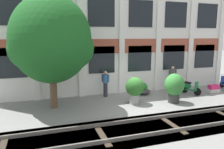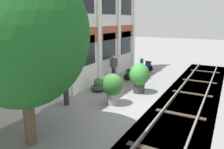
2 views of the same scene
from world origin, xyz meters
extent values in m
plane|color=gray|center=(0.00, 0.00, 0.00)|extent=(80.00, 80.00, 0.00)
cube|color=silver|center=(0.00, 3.04, 3.71)|extent=(15.85, 0.50, 7.41)
cube|color=#9E4C38|center=(0.00, 2.77, 3.10)|extent=(15.85, 0.06, 0.90)
cube|color=silver|center=(-2.64, 2.73, 3.71)|extent=(0.36, 0.16, 7.41)
cube|color=silver|center=(0.00, 2.73, 3.71)|extent=(0.36, 0.16, 7.41)
cube|color=silver|center=(2.64, 2.73, 3.71)|extent=(0.36, 0.16, 7.41)
cube|color=silver|center=(5.28, 2.73, 3.71)|extent=(0.36, 0.16, 7.41)
cube|color=silver|center=(7.93, 2.73, 3.71)|extent=(0.36, 0.16, 7.41)
cube|color=black|center=(-3.96, 2.76, 2.25)|extent=(1.69, 0.04, 1.70)
cube|color=black|center=(-1.32, 2.76, 2.25)|extent=(1.69, 0.04, 1.70)
cube|color=black|center=(1.32, 2.76, 2.25)|extent=(1.69, 0.04, 1.70)
cube|color=black|center=(3.96, 2.76, 2.25)|extent=(1.69, 0.04, 1.70)
cube|color=black|center=(6.60, 2.76, 2.25)|extent=(1.69, 0.04, 1.70)
cube|color=black|center=(3.96, 2.76, 5.15)|extent=(1.69, 0.04, 1.70)
cube|color=black|center=(6.60, 2.76, 5.15)|extent=(1.69, 0.04, 1.70)
cube|color=#423F3A|center=(0.00, -2.85, -0.14)|extent=(23.85, 2.80, 0.28)
cube|color=slate|center=(0.00, -3.57, 0.07)|extent=(23.85, 0.07, 0.15)
cube|color=slate|center=(0.00, -2.13, 0.07)|extent=(23.85, 0.07, 0.15)
cube|color=#382D23|center=(0.19, -2.85, 0.01)|extent=(0.24, 2.10, 0.03)
cube|color=#382D23|center=(3.27, -2.85, 0.01)|extent=(0.24, 2.10, 0.03)
cube|color=#382D23|center=(6.08, -2.85, 0.01)|extent=(0.24, 2.10, 0.03)
cube|color=#382D23|center=(9.30, -2.85, 0.01)|extent=(0.24, 2.10, 0.03)
cylinder|color=brown|center=(-4.44, 1.00, 1.18)|extent=(0.36, 0.36, 2.35)
ellipsoid|color=#19561E|center=(-4.44, 1.00, 3.57)|extent=(4.04, 4.04, 4.44)
sphere|color=#19561E|center=(-3.43, 0.80, 3.13)|extent=(2.22, 2.22, 2.22)
cube|color=beige|center=(5.97, 0.96, 0.11)|extent=(0.78, 0.43, 0.22)
cube|color=#DB2866|center=(5.97, 0.96, 0.36)|extent=(0.70, 0.38, 0.28)
cylinder|color=gray|center=(-0.13, 0.30, 0.26)|extent=(0.54, 0.54, 0.52)
ellipsoid|color=#286023|center=(-0.13, 0.30, 0.97)|extent=(1.03, 1.03, 1.06)
ellipsoid|color=#333333|center=(1.23, 1.95, 0.19)|extent=(0.87, 0.87, 0.37)
sphere|color=#236B28|center=(1.23, 1.95, 0.50)|extent=(0.53, 0.53, 0.53)
cylinder|color=#333333|center=(2.08, -0.19, 0.25)|extent=(0.63, 0.63, 0.50)
ellipsoid|color=#388438|center=(2.08, -0.19, 1.04)|extent=(1.09, 1.09, 1.27)
cylinder|color=black|center=(4.37, 0.61, 0.24)|extent=(0.28, 0.48, 0.48)
cylinder|color=black|center=(4.01, 1.43, 0.24)|extent=(0.28, 0.48, 0.48)
cube|color=#196B38|center=(4.19, 1.03, 0.28)|extent=(0.49, 0.72, 0.08)
ellipsoid|color=#196B38|center=(4.08, 1.27, 0.52)|extent=(0.46, 0.62, 0.36)
cube|color=black|center=(4.08, 1.27, 0.72)|extent=(0.38, 0.49, 0.10)
cube|color=#196B38|center=(4.34, 0.68, 0.58)|extent=(0.30, 0.22, 0.60)
cylinder|color=#B7B7BF|center=(4.35, 0.66, 0.96)|extent=(0.47, 0.23, 0.03)
cylinder|color=black|center=(7.55, 1.84, 0.24)|extent=(0.21, 0.49, 0.48)
cylinder|color=black|center=(7.32, 0.97, 0.24)|extent=(0.21, 0.49, 0.48)
cube|color=navy|center=(7.43, 1.40, 0.28)|extent=(0.41, 0.72, 0.08)
ellipsoid|color=navy|center=(7.37, 1.15, 0.52)|extent=(0.40, 0.61, 0.36)
cube|color=black|center=(7.37, 1.15, 0.72)|extent=(0.33, 0.48, 0.10)
cube|color=navy|center=(7.53, 1.77, 0.58)|extent=(0.30, 0.19, 0.60)
cylinder|color=#B7B7BF|center=(7.54, 1.78, 0.96)|extent=(0.49, 0.16, 0.03)
cylinder|color=#282833|center=(3.55, 2.21, 0.45)|extent=(0.26, 0.26, 0.91)
cylinder|color=#4C4C4C|center=(3.55, 2.21, 1.20)|extent=(0.34, 0.34, 0.58)
sphere|color=tan|center=(3.55, 2.21, 1.60)|extent=(0.22, 0.22, 0.22)
cylinder|color=#4C4C4C|center=(3.38, 2.36, 1.23)|extent=(0.09, 0.09, 0.52)
cylinder|color=#4C4C4C|center=(3.71, 2.07, 1.23)|extent=(0.09, 0.09, 0.52)
cylinder|color=#282833|center=(-1.26, 2.18, 0.45)|extent=(0.26, 0.26, 0.90)
cylinder|color=#33598C|center=(-1.26, 2.18, 1.15)|extent=(0.34, 0.34, 0.51)
sphere|color=tan|center=(-1.26, 2.18, 1.51)|extent=(0.22, 0.22, 0.22)
cylinder|color=#33598C|center=(-1.41, 2.34, 1.18)|extent=(0.09, 0.09, 0.46)
cylinder|color=#33598C|center=(-1.11, 2.02, 1.18)|extent=(0.09, 0.09, 0.46)
camera|label=1|loc=(-5.00, -10.46, 3.76)|focal=35.00mm
camera|label=2|loc=(-8.83, -4.44, 3.98)|focal=35.00mm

